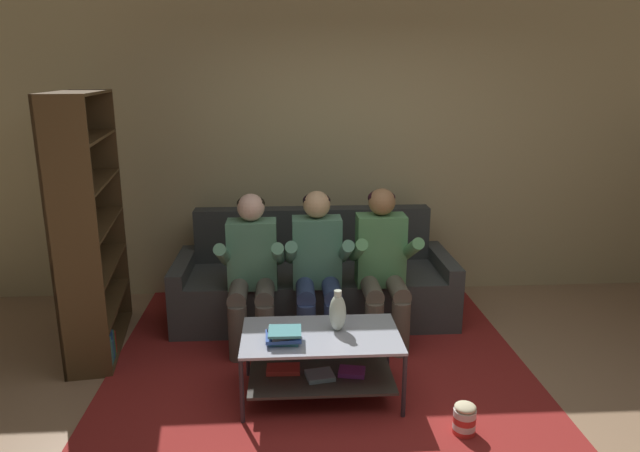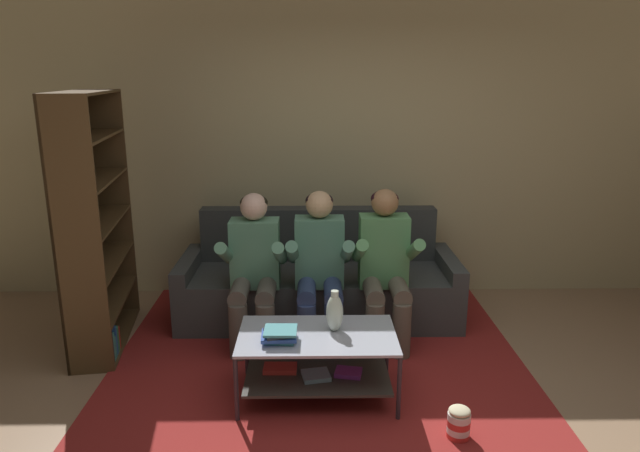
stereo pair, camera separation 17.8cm
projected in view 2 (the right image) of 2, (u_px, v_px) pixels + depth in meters
The scene contains 12 objects.
ground at pixel (383, 441), 3.29m from camera, with size 16.80×16.80×0.00m, color #A07E60.
back_partition at pixel (355, 141), 5.30m from camera, with size 8.40×0.12×2.90m, color #C3B786.
couch at pixel (319, 283), 4.96m from camera, with size 2.35×0.85×0.90m.
person_seated_left at pixel (254, 265), 4.37m from camera, with size 0.50×0.58×1.18m.
person_seated_middle at pixel (320, 263), 4.37m from camera, with size 0.50×0.58×1.19m.
person_seated_right at pixel (385, 262), 4.38m from camera, with size 0.50×0.58×1.21m.
coffee_table at pixel (317, 356), 3.69m from camera, with size 1.01×0.59×0.44m.
area_rug at pixel (318, 356), 4.28m from camera, with size 3.00×3.26×0.01m.
vase at pixel (335, 312), 3.67m from camera, with size 0.11×0.11×0.28m.
book_stack at pixel (280, 335), 3.54m from camera, with size 0.23×0.20×0.08m.
bookshelf at pixel (90, 234), 4.31m from camera, with size 0.47×1.17×1.94m.
popcorn_tub at pixel (459, 423), 3.30m from camera, with size 0.13×0.13×0.20m.
Camera 2 is at (-0.41, -2.86, 2.05)m, focal length 32.00 mm.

